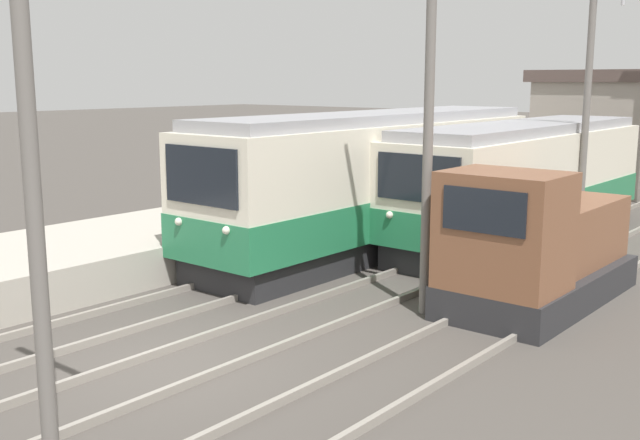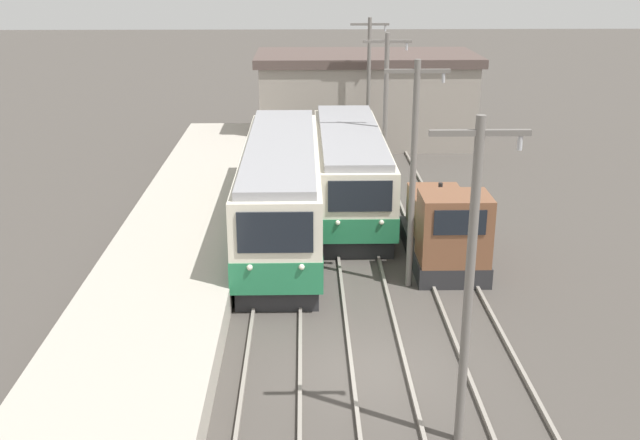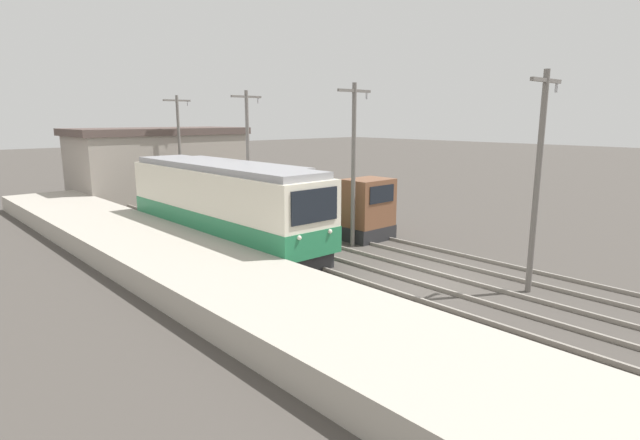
{
  "view_description": "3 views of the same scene",
  "coord_description": "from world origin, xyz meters",
  "px_view_note": "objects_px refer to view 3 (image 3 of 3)",
  "views": [
    {
      "loc": [
        9.55,
        -7.45,
        4.72
      ],
      "look_at": [
        -1.09,
        5.34,
        1.61
      ],
      "focal_mm": 42.0,
      "sensor_mm": 36.0,
      "label": 1
    },
    {
      "loc": [
        -1.73,
        -17.33,
        10.28
      ],
      "look_at": [
        -1.2,
        7.07,
        1.72
      ],
      "focal_mm": 42.0,
      "sensor_mm": 36.0,
      "label": 2
    },
    {
      "loc": [
        -14.65,
        -10.39,
        5.89
      ],
      "look_at": [
        -0.5,
        5.18,
        1.57
      ],
      "focal_mm": 28.0,
      "sensor_mm": 36.0,
      "label": 3
    }
  ],
  "objects_px": {
    "commuter_train_left": "(222,207)",
    "catenary_mast_far": "(248,151)",
    "shunting_locomotive": "(345,211)",
    "catenary_mast_mid": "(354,160)",
    "catenary_mast_near": "(538,175)",
    "catenary_mast_distant": "(179,145)",
    "commuter_train_center": "(233,196)"
  },
  "relations": [
    {
      "from": "catenary_mast_distant",
      "to": "shunting_locomotive",
      "type": "bearing_deg",
      "value": -84.27
    },
    {
      "from": "catenary_mast_distant",
      "to": "catenary_mast_mid",
      "type": "bearing_deg",
      "value": -90.0
    },
    {
      "from": "commuter_train_left",
      "to": "commuter_train_center",
      "type": "height_order",
      "value": "commuter_train_left"
    },
    {
      "from": "shunting_locomotive",
      "to": "catenary_mast_far",
      "type": "height_order",
      "value": "catenary_mast_far"
    },
    {
      "from": "commuter_train_center",
      "to": "catenary_mast_distant",
      "type": "xyz_separation_m",
      "value": [
        1.51,
        9.02,
        2.39
      ]
    },
    {
      "from": "commuter_train_center",
      "to": "catenary_mast_far",
      "type": "bearing_deg",
      "value": 21.28
    },
    {
      "from": "commuter_train_left",
      "to": "catenary_mast_near",
      "type": "height_order",
      "value": "catenary_mast_near"
    },
    {
      "from": "commuter_train_center",
      "to": "catenary_mast_near",
      "type": "xyz_separation_m",
      "value": [
        1.51,
        -16.29,
        2.39
      ]
    },
    {
      "from": "commuter_train_center",
      "to": "catenary_mast_near",
      "type": "distance_m",
      "value": 16.53
    },
    {
      "from": "catenary_mast_near",
      "to": "catenary_mast_distant",
      "type": "xyz_separation_m",
      "value": [
        0.0,
        25.31,
        0.0
      ]
    },
    {
      "from": "catenary_mast_mid",
      "to": "catenary_mast_far",
      "type": "bearing_deg",
      "value": 90.0
    },
    {
      "from": "catenary_mast_near",
      "to": "catenary_mast_far",
      "type": "relative_size",
      "value": 1.0
    },
    {
      "from": "commuter_train_left",
      "to": "catenary_mast_mid",
      "type": "height_order",
      "value": "catenary_mast_mid"
    },
    {
      "from": "catenary_mast_distant",
      "to": "catenary_mast_near",
      "type": "bearing_deg",
      "value": -90.0
    },
    {
      "from": "shunting_locomotive",
      "to": "catenary_mast_distant",
      "type": "relative_size",
      "value": 0.74
    },
    {
      "from": "catenary_mast_far",
      "to": "commuter_train_left",
      "type": "bearing_deg",
      "value": -136.34
    },
    {
      "from": "catenary_mast_near",
      "to": "commuter_train_center",
      "type": "bearing_deg",
      "value": 95.29
    },
    {
      "from": "commuter_train_left",
      "to": "catenary_mast_far",
      "type": "bearing_deg",
      "value": 43.66
    },
    {
      "from": "catenary_mast_near",
      "to": "catenary_mast_mid",
      "type": "height_order",
      "value": "same"
    },
    {
      "from": "commuter_train_left",
      "to": "catenary_mast_far",
      "type": "distance_m",
      "value": 6.36
    },
    {
      "from": "commuter_train_center",
      "to": "catenary_mast_far",
      "type": "relative_size",
      "value": 1.58
    },
    {
      "from": "shunting_locomotive",
      "to": "catenary_mast_mid",
      "type": "distance_m",
      "value": 3.76
    },
    {
      "from": "commuter_train_left",
      "to": "catenary_mast_distant",
      "type": "height_order",
      "value": "catenary_mast_distant"
    },
    {
      "from": "commuter_train_left",
      "to": "catenary_mast_mid",
      "type": "relative_size",
      "value": 1.77
    },
    {
      "from": "commuter_train_left",
      "to": "shunting_locomotive",
      "type": "height_order",
      "value": "commuter_train_left"
    },
    {
      "from": "commuter_train_center",
      "to": "commuter_train_left",
      "type": "bearing_deg",
      "value": -128.47
    },
    {
      "from": "shunting_locomotive",
      "to": "catenary_mast_far",
      "type": "relative_size",
      "value": 0.74
    },
    {
      "from": "commuter_train_left",
      "to": "shunting_locomotive",
      "type": "xyz_separation_m",
      "value": [
        5.8,
        -2.33,
        -0.57
      ]
    },
    {
      "from": "catenary_mast_distant",
      "to": "catenary_mast_far",
      "type": "bearing_deg",
      "value": -90.0
    },
    {
      "from": "catenary_mast_mid",
      "to": "catenary_mast_far",
      "type": "distance_m",
      "value": 8.44
    },
    {
      "from": "commuter_train_center",
      "to": "catenary_mast_far",
      "type": "height_order",
      "value": "catenary_mast_far"
    },
    {
      "from": "shunting_locomotive",
      "to": "catenary_mast_mid",
      "type": "relative_size",
      "value": 0.74
    }
  ]
}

